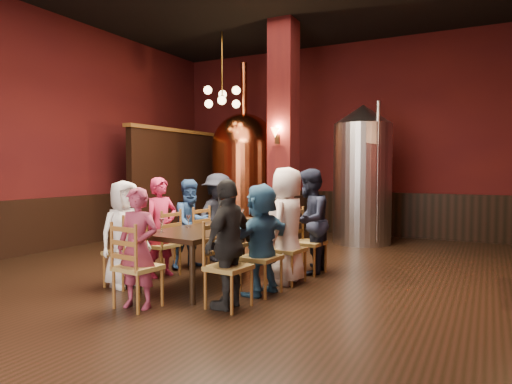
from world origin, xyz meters
The scene contains 38 objects.
room centered at (0.00, 0.00, 2.25)m, with size 10.00×10.02×4.50m.
wainscot_back centered at (0.00, 4.96, 0.50)m, with size 7.90×0.08×1.00m, color black.
wainscot_left centered at (-3.96, 0.00, 0.50)m, with size 0.08×9.90×1.00m, color black.
column centered at (-0.30, 2.80, 2.25)m, with size 0.58×0.58×4.50m, color #48110F.
partition centered at (-3.20, 3.20, 1.20)m, with size 0.22×3.50×2.40m, color black.
pendant_cluster centered at (-1.80, 2.90, 3.10)m, with size 0.90×0.90×1.70m, color #A57226, non-canonical shape.
sconce_column centered at (-0.30, 2.50, 2.20)m, with size 0.20×0.20×0.36m, color black, non-canonical shape.
dining_table centered at (0.11, -0.25, 0.69)m, with size 1.24×2.49×0.75m.
chair_0 centered at (-0.84, -1.16, 0.46)m, with size 0.46×0.46×0.92m, color brown, non-canonical shape.
person_0 centered at (-0.84, -1.16, 0.70)m, with size 0.68×0.44×1.40m, color white.
chair_1 centered at (-0.77, -0.49, 0.46)m, with size 0.46×0.46×0.92m, color brown, non-canonical shape.
person_1 centered at (-0.77, -0.49, 0.71)m, with size 0.52×0.34×1.43m, color #A81C42.
chair_2 centered at (-0.70, 0.17, 0.46)m, with size 0.46×0.46×0.92m, color brown, non-canonical shape.
person_2 centered at (-0.70, 0.17, 0.69)m, with size 0.67×0.33×1.38m, color navy.
chair_3 centered at (-0.63, 0.83, 0.46)m, with size 0.46×0.46×0.92m, color brown, non-canonical shape.
person_3 centered at (-0.63, 0.83, 0.73)m, with size 0.95×0.55×1.47m, color black.
chair_4 centered at (0.85, -1.33, 0.46)m, with size 0.46×0.46×0.92m, color brown, non-canonical shape.
person_4 centered at (0.85, -1.33, 0.72)m, with size 0.84×0.35×1.44m, color black.
chair_5 centered at (0.92, -0.66, 0.46)m, with size 0.46×0.46×0.92m, color brown, non-canonical shape.
person_5 centered at (0.92, -0.66, 0.69)m, with size 1.27×0.41×1.37m, color #2D5D88.
chair_6 centered at (0.99, -0.01, 0.46)m, with size 0.46×0.46×0.92m, color brown, non-canonical shape.
person_6 centered at (0.99, -0.01, 0.79)m, with size 0.77×0.50×1.57m, color silver.
chair_7 centered at (1.06, 0.66, 0.46)m, with size 0.46×0.46×0.92m, color brown, non-canonical shape.
person_7 centered at (1.06, 0.66, 0.78)m, with size 0.75×0.37×1.55m, color #1A1F34.
chair_8 centered at (-0.05, -1.79, 0.46)m, with size 0.46×0.46×0.92m, color brown, non-canonical shape.
person_8 centered at (-0.05, -1.79, 0.67)m, with size 0.49×0.32×1.34m, color maroon.
copper_kettle centered at (-1.81, 3.91, 1.48)m, with size 1.97×1.97×4.05m.
steel_vessel centered at (1.08, 3.72, 1.43)m, with size 1.51×1.51×2.86m.
rose_vase centered at (0.31, 0.74, 0.97)m, with size 0.20×0.20×0.33m.
wine_glass_0 centered at (0.26, -0.06, 0.83)m, with size 0.07×0.07×0.17m, color white, non-canonical shape.
wine_glass_1 centered at (0.03, 0.23, 0.83)m, with size 0.07×0.07×0.17m, color white, non-canonical shape.
wine_glass_2 centered at (0.32, -0.55, 0.83)m, with size 0.07×0.07×0.17m, color white, non-canonical shape.
wine_glass_3 centered at (-0.22, -0.58, 0.83)m, with size 0.07×0.07×0.17m, color white, non-canonical shape.
wine_glass_4 centered at (-0.01, 0.55, 0.83)m, with size 0.07×0.07×0.17m, color white, non-canonical shape.
wine_glass_5 centered at (0.06, -0.18, 0.83)m, with size 0.07×0.07×0.17m, color white, non-canonical shape.
wine_glass_6 centered at (-0.26, -1.10, 0.83)m, with size 0.07×0.07×0.17m, color white, non-canonical shape.
wine_glass_7 centered at (0.22, 0.00, 0.83)m, with size 0.07×0.07×0.17m, color white, non-canonical shape.
wine_glass_8 centered at (0.54, 0.46, 0.83)m, with size 0.07×0.07×0.17m, color white, non-canonical shape.
Camera 1 is at (3.42, -5.66, 1.56)m, focal length 32.00 mm.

